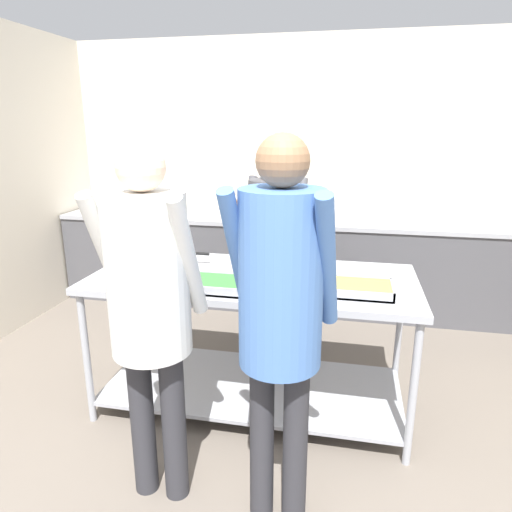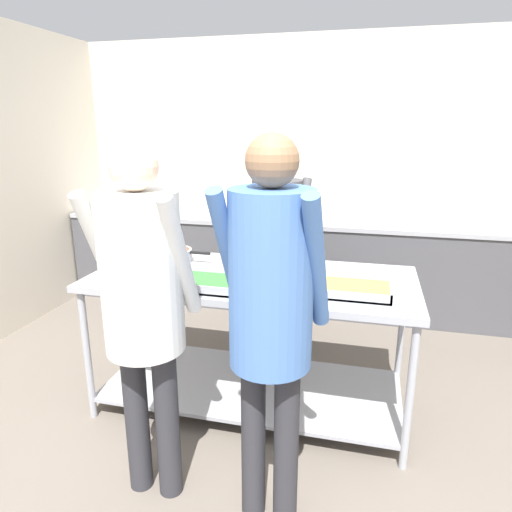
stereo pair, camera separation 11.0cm
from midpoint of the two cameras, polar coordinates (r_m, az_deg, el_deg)
The scene contains 11 objects.
wall_rear at distance 4.81m, azimuth 5.70°, elevation 10.36°, with size 5.05×0.06×2.65m.
back_counter at distance 4.62m, azimuth 4.92°, elevation -0.86°, with size 4.89×0.65×0.91m.
serving_counter at distance 2.93m, azimuth -1.49°, elevation -7.88°, with size 1.99×0.90×0.89m.
sauce_pan at distance 3.16m, azimuth -11.73°, elevation 0.01°, with size 0.42×0.28×0.08m.
serving_tray_roast at distance 2.61m, azimuth -5.66°, elevation -3.59°, with size 0.48×0.27×0.05m.
plate_stack at distance 2.91m, azimuth 4.16°, elevation -1.49°, with size 0.24×0.24×0.05m.
serving_tray_vegetables at distance 2.59m, azimuth 11.12°, elevation -3.99°, with size 0.41×0.27×0.05m.
guest_serving_left at distance 2.11m, azimuth -14.67°, elevation -4.54°, with size 0.46×0.36×1.73m.
guest_serving_right at distance 1.89m, azimuth 1.42°, elevation -5.47°, with size 0.47×0.38×1.77m.
cook_behind_counter at distance 3.52m, azimuth 1.27°, elevation 2.79°, with size 0.50×0.38×1.61m.
water_bottle at distance 4.66m, azimuth -3.44°, elevation 6.34°, with size 0.07×0.07×0.22m.
Camera 1 is at (0.46, -1.14, 1.79)m, focal length 32.00 mm.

